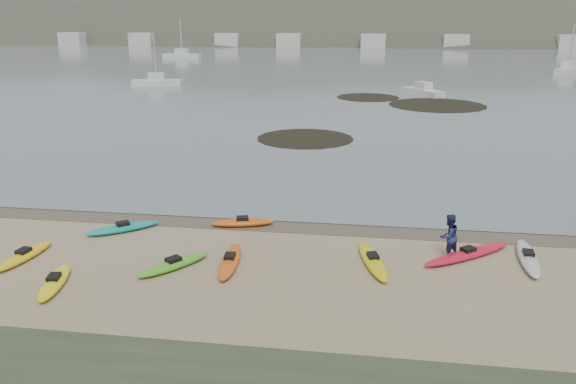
# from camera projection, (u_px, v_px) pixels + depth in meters

# --- Properties ---
(ground) EXTENTS (600.00, 600.00, 0.00)m
(ground) POSITION_uv_depth(u_px,v_px,m) (288.00, 222.00, 26.60)
(ground) COLOR tan
(ground) RESTS_ON ground
(wet_sand) EXTENTS (60.00, 60.00, 0.00)m
(wet_sand) POSITION_uv_depth(u_px,v_px,m) (287.00, 224.00, 26.32)
(wet_sand) COLOR brown
(wet_sand) RESTS_ON ground
(water) EXTENTS (1200.00, 1200.00, 0.00)m
(water) POSITION_uv_depth(u_px,v_px,m) (365.00, 32.00, 309.64)
(water) COLOR slate
(water) RESTS_ON ground
(kayaks) EXTENTS (21.08, 9.16, 0.34)m
(kayaks) POSITION_uv_depth(u_px,v_px,m) (265.00, 253.00, 22.74)
(kayaks) COLOR yellow
(kayaks) RESTS_ON ground
(person_east) EXTENTS (1.14, 1.11, 1.85)m
(person_east) POSITION_uv_depth(u_px,v_px,m) (449.00, 236.00, 22.46)
(person_east) COLOR navy
(person_east) RESTS_ON ground
(kelp_mats) EXTENTS (21.24, 31.37, 0.04)m
(kelp_mats) POSITION_uv_depth(u_px,v_px,m) (391.00, 110.00, 57.63)
(kelp_mats) COLOR black
(kelp_mats) RESTS_ON water
(moored_boats) EXTENTS (102.12, 74.67, 1.17)m
(moored_boats) POSITION_uv_depth(u_px,v_px,m) (387.00, 65.00, 103.50)
(moored_boats) COLOR silver
(moored_boats) RESTS_ON ground
(far_hills) EXTENTS (550.00, 135.00, 80.00)m
(far_hills) POSITION_uv_depth(u_px,v_px,m) (466.00, 85.00, 209.09)
(far_hills) COLOR #384235
(far_hills) RESTS_ON ground
(far_town) EXTENTS (199.00, 5.00, 4.00)m
(far_town) POSITION_uv_depth(u_px,v_px,m) (380.00, 41.00, 161.99)
(far_town) COLOR beige
(far_town) RESTS_ON ground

